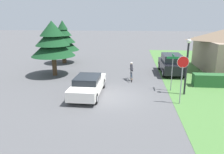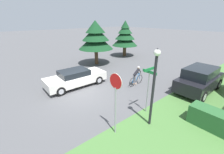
{
  "view_description": "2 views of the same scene",
  "coord_description": "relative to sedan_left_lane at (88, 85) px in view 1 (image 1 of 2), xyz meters",
  "views": [
    {
      "loc": [
        1.29,
        -13.99,
        5.35
      ],
      "look_at": [
        -0.28,
        2.2,
        0.8
      ],
      "focal_mm": 35.0,
      "sensor_mm": 36.0,
      "label": 1
    },
    {
      "loc": [
        8.61,
        -4.61,
        5.14
      ],
      "look_at": [
        0.4,
        2.28,
        0.93
      ],
      "focal_mm": 24.0,
      "sensor_mm": 36.0,
      "label": 2
    }
  ],
  "objects": [
    {
      "name": "stop_sign",
      "position": [
        6.08,
        -1.11,
        1.45
      ],
      "size": [
        0.72,
        0.08,
        3.05
      ],
      "rotation": [
        0.0,
        0.0,
        3.22
      ],
      "color": "gray",
      "rests_on": "ground"
    },
    {
      "name": "conifer_tall_near",
      "position": [
        -4.17,
        4.87,
        2.48
      ],
      "size": [
        3.95,
        3.95,
        4.97
      ],
      "color": "#4C3823",
      "rests_on": "ground"
    },
    {
      "name": "ground_plane",
      "position": [
        1.78,
        -0.31,
        -0.7
      ],
      "size": [
        140.0,
        140.0,
        0.0
      ],
      "primitive_type": "plane",
      "color": "#515154"
    },
    {
      "name": "street_lamp",
      "position": [
        6.75,
        0.68,
        1.81
      ],
      "size": [
        0.31,
        0.31,
        3.97
      ],
      "color": "black",
      "rests_on": "ground"
    },
    {
      "name": "cyclist",
      "position": [
        2.98,
        3.87,
        0.04
      ],
      "size": [
        0.44,
        1.74,
        1.56
      ],
      "rotation": [
        0.0,
        0.0,
        1.65
      ],
      "color": "black",
      "rests_on": "ground"
    },
    {
      "name": "street_name_sign",
      "position": [
        5.93,
        1.43,
        1.19
      ],
      "size": [
        0.9,
        0.9,
        2.72
      ],
      "color": "gray",
      "rests_on": "ground"
    },
    {
      "name": "sedan_left_lane",
      "position": [
        0.0,
        0.0,
        0.0
      ],
      "size": [
        1.93,
        4.82,
        1.37
      ],
      "rotation": [
        0.0,
        0.0,
        1.56
      ],
      "color": "silver",
      "rests_on": "ground"
    },
    {
      "name": "parked_suv_right",
      "position": [
        6.74,
        6.57,
        0.24
      ],
      "size": [
        2.03,
        4.51,
        1.88
      ],
      "rotation": [
        0.0,
        0.0,
        1.58
      ],
      "color": "black",
      "rests_on": "ground"
    },
    {
      "name": "conifer_tall_far",
      "position": [
        -4.97,
        10.35,
        2.12
      ],
      "size": [
        3.56,
        3.56,
        4.91
      ],
      "color": "#4C3823",
      "rests_on": "ground"
    }
  ]
}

